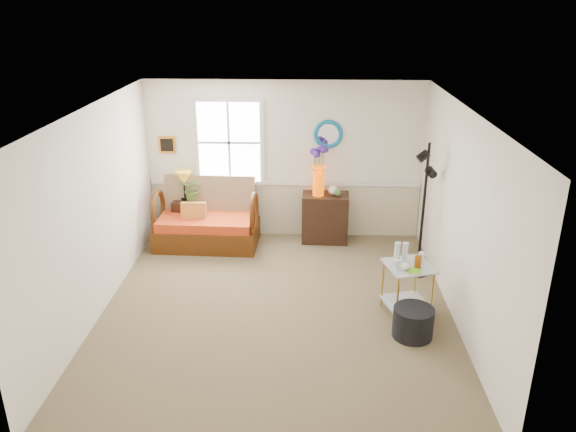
{
  "coord_description": "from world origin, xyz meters",
  "views": [
    {
      "loc": [
        0.39,
        -6.36,
        3.82
      ],
      "look_at": [
        0.13,
        0.55,
        1.09
      ],
      "focal_mm": 35.0,
      "sensor_mm": 36.0,
      "label": 1
    }
  ],
  "objects_px": {
    "cabinet": "(325,217)",
    "lamp_stand": "(187,219)",
    "side_table": "(407,290)",
    "ottoman": "(413,322)",
    "floor_lamp": "(423,211)",
    "loveseat": "(206,214)"
  },
  "relations": [
    {
      "from": "cabinet",
      "to": "side_table",
      "type": "relative_size",
      "value": 1.16
    },
    {
      "from": "loveseat",
      "to": "lamp_stand",
      "type": "bearing_deg",
      "value": 144.8
    },
    {
      "from": "side_table",
      "to": "ottoman",
      "type": "height_order",
      "value": "side_table"
    },
    {
      "from": "cabinet",
      "to": "ottoman",
      "type": "height_order",
      "value": "cabinet"
    },
    {
      "from": "side_table",
      "to": "lamp_stand",
      "type": "bearing_deg",
      "value": 144.51
    },
    {
      "from": "lamp_stand",
      "to": "side_table",
      "type": "xyz_separation_m",
      "value": [
        3.3,
        -2.36,
        0.02
      ]
    },
    {
      "from": "floor_lamp",
      "to": "ottoman",
      "type": "distance_m",
      "value": 1.86
    },
    {
      "from": "loveseat",
      "to": "floor_lamp",
      "type": "bearing_deg",
      "value": -13.82
    },
    {
      "from": "floor_lamp",
      "to": "ottoman",
      "type": "height_order",
      "value": "floor_lamp"
    },
    {
      "from": "floor_lamp",
      "to": "ottoman",
      "type": "relative_size",
      "value": 4.07
    },
    {
      "from": "lamp_stand",
      "to": "cabinet",
      "type": "bearing_deg",
      "value": -1.09
    },
    {
      "from": "cabinet",
      "to": "lamp_stand",
      "type": "bearing_deg",
      "value": -179.11
    },
    {
      "from": "cabinet",
      "to": "side_table",
      "type": "height_order",
      "value": "cabinet"
    },
    {
      "from": "loveseat",
      "to": "cabinet",
      "type": "height_order",
      "value": "loveseat"
    },
    {
      "from": "floor_lamp",
      "to": "lamp_stand",
      "type": "bearing_deg",
      "value": 148.01
    },
    {
      "from": "cabinet",
      "to": "floor_lamp",
      "type": "xyz_separation_m",
      "value": [
        1.34,
        -1.17,
        0.58
      ]
    },
    {
      "from": "side_table",
      "to": "floor_lamp",
      "type": "bearing_deg",
      "value": 72.53
    },
    {
      "from": "floor_lamp",
      "to": "loveseat",
      "type": "bearing_deg",
      "value": 150.71
    },
    {
      "from": "loveseat",
      "to": "ottoman",
      "type": "distance_m",
      "value": 3.89
    },
    {
      "from": "lamp_stand",
      "to": "floor_lamp",
      "type": "distance_m",
      "value": 3.91
    },
    {
      "from": "floor_lamp",
      "to": "side_table",
      "type": "bearing_deg",
      "value": -121.07
    },
    {
      "from": "floor_lamp",
      "to": "ottoman",
      "type": "bearing_deg",
      "value": -115.78
    }
  ]
}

